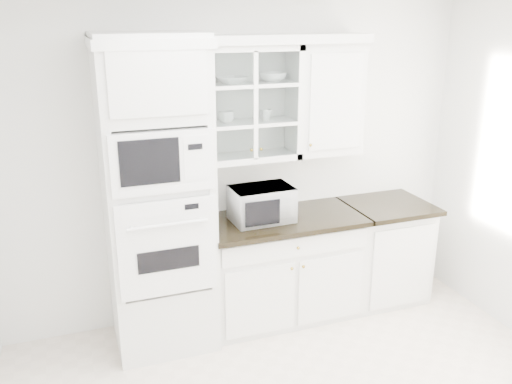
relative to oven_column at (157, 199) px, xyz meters
name	(u,v)px	position (x,y,z in m)	size (l,w,h in m)	color
room_shell	(307,145)	(0.75, -0.99, 0.58)	(4.00, 3.50, 2.70)	white
oven_column	(157,199)	(0.00, 0.00, 0.00)	(0.76, 0.68, 2.40)	silver
base_cabinet_run	(282,266)	(1.03, 0.03, -0.74)	(1.32, 0.67, 0.92)	silver
extra_base_cabinet	(383,250)	(2.03, 0.03, -0.74)	(0.72, 0.67, 0.92)	silver
upper_cabinet_glass	(248,103)	(0.78, 0.17, 0.65)	(0.80, 0.33, 0.90)	silver
upper_cabinet_solid	(326,99)	(1.46, 0.17, 0.65)	(0.55, 0.33, 0.90)	silver
crown_molding	(236,39)	(0.68, 0.14, 1.14)	(2.14, 0.38, 0.07)	white
countertop_microwave	(261,203)	(0.83, 0.02, -0.14)	(0.49, 0.41, 0.28)	white
bowl_a	(231,80)	(0.64, 0.15, 0.84)	(0.22, 0.22, 0.05)	white
bowl_b	(272,77)	(0.99, 0.19, 0.84)	(0.22, 0.22, 0.07)	white
cup_a	(226,117)	(0.59, 0.15, 0.56)	(0.12, 0.12, 0.09)	white
cup_b	(265,115)	(0.92, 0.16, 0.55)	(0.09, 0.09, 0.09)	white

